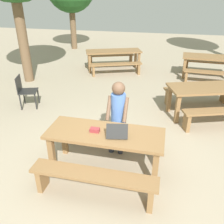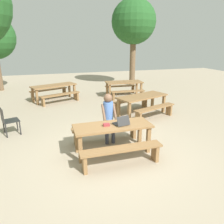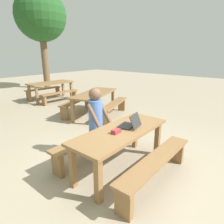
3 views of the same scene
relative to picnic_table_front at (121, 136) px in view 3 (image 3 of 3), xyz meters
name	(u,v)px [view 3 (image 3 of 3)]	position (x,y,z in m)	size (l,w,h in m)	color
ground_plane	(121,168)	(0.00, 0.00, -0.62)	(30.00, 30.00, 0.00)	tan
picnic_table_front	(121,136)	(0.00, 0.00, 0.00)	(1.90, 0.72, 0.73)	olive
bench_near	(156,164)	(0.00, -0.67, -0.28)	(1.87, 0.30, 0.45)	olive
bench_far	(93,140)	(0.00, 0.67, -0.28)	(1.87, 0.30, 0.45)	olive
laptop	(130,124)	(0.21, -0.04, 0.17)	(0.38, 0.39, 0.24)	#2D2D2D
small_pouch	(116,131)	(-0.16, -0.02, 0.15)	(0.15, 0.09, 0.06)	#993338
person_seated	(97,118)	(0.08, 0.63, 0.17)	(0.38, 0.39, 1.36)	#333847
picnic_table_rear	(51,85)	(2.30, 5.50, 0.02)	(1.87, 0.94, 0.75)	olive
bench_rear_south	(60,95)	(2.27, 4.83, -0.30)	(1.66, 0.39, 0.42)	olive
bench_rear_north	(44,91)	(2.34, 6.16, -0.30)	(1.66, 0.39, 0.42)	olive
picnic_table_distant	(95,96)	(1.95, 2.52, 0.02)	(2.13, 1.40, 0.74)	olive
bench_distant_south	(114,107)	(2.16, 1.89, -0.27)	(1.78, 0.87, 0.46)	olive
bench_distant_north	(77,103)	(1.73, 3.14, -0.27)	(1.78, 0.87, 0.46)	olive
tree_left	(41,16)	(3.85, 8.19, 3.17)	(2.65, 2.65, 5.16)	brown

